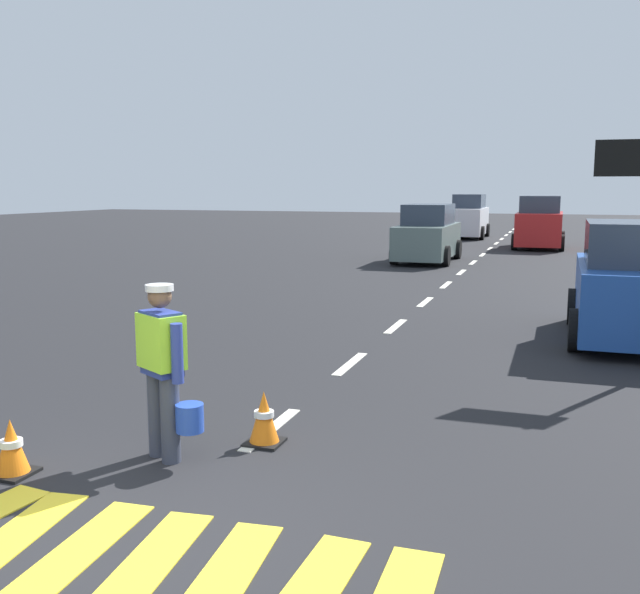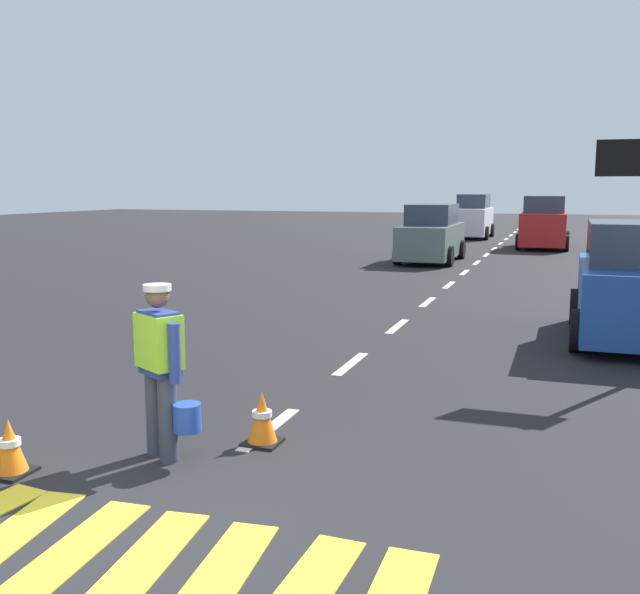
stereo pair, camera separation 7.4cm
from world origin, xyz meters
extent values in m
plane|color=black|center=(0.00, 21.00, 0.00)|extent=(96.00, 96.00, 0.00)
cube|color=yellow|center=(-0.29, -0.31, 0.01)|extent=(0.48, 1.92, 0.01)
cube|color=yellow|center=(0.29, -0.31, 0.01)|extent=(0.56, 1.93, 0.01)
cube|color=yellow|center=(0.86, -0.31, 0.01)|extent=(0.54, 1.93, 0.01)
cube|color=silver|center=(0.00, 2.70, 0.01)|extent=(0.14, 1.40, 0.01)
cube|color=silver|center=(0.00, 5.70, 0.01)|extent=(0.14, 1.40, 0.01)
cube|color=silver|center=(0.00, 8.70, 0.01)|extent=(0.14, 1.40, 0.01)
cube|color=silver|center=(0.00, 11.70, 0.01)|extent=(0.14, 1.40, 0.01)
cube|color=silver|center=(0.00, 14.70, 0.01)|extent=(0.14, 1.40, 0.01)
cube|color=silver|center=(0.00, 17.70, 0.01)|extent=(0.14, 1.40, 0.01)
cube|color=silver|center=(0.00, 20.70, 0.01)|extent=(0.14, 1.40, 0.01)
cube|color=silver|center=(0.00, 23.70, 0.01)|extent=(0.14, 1.40, 0.01)
cube|color=silver|center=(0.00, 26.70, 0.01)|extent=(0.14, 1.40, 0.01)
cube|color=silver|center=(0.00, 29.70, 0.01)|extent=(0.14, 1.40, 0.01)
cube|color=silver|center=(0.00, 32.70, 0.01)|extent=(0.14, 1.40, 0.01)
cube|color=silver|center=(0.00, 35.70, 0.01)|extent=(0.14, 1.40, 0.01)
cube|color=silver|center=(0.00, 38.70, 0.01)|extent=(0.14, 1.40, 0.01)
cube|color=silver|center=(0.00, 41.70, 0.01)|extent=(0.14, 1.40, 0.01)
cube|color=silver|center=(0.00, 44.70, 0.01)|extent=(0.14, 1.40, 0.01)
cube|color=silver|center=(0.00, 47.70, 0.01)|extent=(0.14, 1.40, 0.01)
cylinder|color=#383D4C|center=(-0.75, 1.68, 0.41)|extent=(0.18, 0.18, 0.82)
cylinder|color=#383D4C|center=(-0.54, 1.56, 0.41)|extent=(0.18, 0.18, 0.82)
cube|color=navy|center=(-0.65, 1.62, 1.12)|extent=(0.47, 0.41, 0.60)
cube|color=#A5EA33|center=(-0.65, 1.62, 1.14)|extent=(0.54, 0.47, 0.51)
cylinder|color=navy|center=(-0.89, 1.76, 1.07)|extent=(0.11, 0.11, 0.55)
cylinder|color=navy|center=(-0.40, 1.49, 1.07)|extent=(0.11, 0.11, 0.55)
sphere|color=brown|center=(-0.65, 1.62, 1.56)|extent=(0.22, 0.22, 0.22)
cylinder|color=silver|center=(-0.65, 1.62, 1.64)|extent=(0.26, 0.26, 0.06)
cylinder|color=#2347B7|center=(-0.34, 1.56, 0.45)|extent=(0.26, 0.26, 0.26)
cube|color=white|center=(3.79, 6.71, 2.95)|extent=(1.10, 0.05, 0.44)
cube|color=black|center=(3.79, 6.69, 2.95)|extent=(1.16, 0.04, 0.50)
cube|color=black|center=(-1.73, 0.83, 0.01)|extent=(0.36, 0.36, 0.03)
cone|color=orange|center=(-1.73, 0.83, 0.27)|extent=(0.30, 0.30, 0.49)
cylinder|color=white|center=(-1.73, 0.83, 0.30)|extent=(0.20, 0.20, 0.06)
cube|color=black|center=(0.10, 2.28, 0.01)|extent=(0.36, 0.36, 0.03)
cone|color=orange|center=(0.10, 2.28, 0.29)|extent=(0.30, 0.30, 0.51)
cylinder|color=white|center=(0.10, 2.28, 0.31)|extent=(0.20, 0.20, 0.06)
cube|color=silver|center=(-1.71, 33.07, 0.85)|extent=(1.60, 4.29, 1.33)
cube|color=#2D3847|center=(-1.71, 33.18, 1.86)|extent=(1.41, 2.36, 0.70)
cylinder|color=black|center=(-0.89, 31.74, 0.34)|extent=(0.22, 0.68, 0.68)
cylinder|color=black|center=(-2.53, 31.74, 0.34)|extent=(0.22, 0.68, 0.68)
cylinder|color=black|center=(-0.89, 34.40, 0.34)|extent=(0.22, 0.68, 0.68)
cylinder|color=black|center=(-2.53, 34.40, 0.34)|extent=(0.22, 0.68, 0.68)
cube|color=#1E4799|center=(3.96, 8.81, 0.74)|extent=(1.64, 3.80, 1.12)
cube|color=#2D3847|center=(3.96, 8.71, 1.65)|extent=(1.45, 2.09, 0.70)
cylinder|color=black|center=(3.11, 9.99, 0.34)|extent=(0.22, 0.68, 0.68)
cylinder|color=black|center=(3.11, 7.63, 0.34)|extent=(0.22, 0.68, 0.68)
cube|color=slate|center=(-1.57, 20.63, 0.73)|extent=(1.68, 4.39, 1.10)
cube|color=#2D3847|center=(-1.57, 20.74, 1.63)|extent=(1.48, 2.41, 0.70)
cylinder|color=black|center=(-0.71, 19.27, 0.34)|extent=(0.22, 0.68, 0.68)
cylinder|color=black|center=(-2.44, 19.27, 0.34)|extent=(0.22, 0.68, 0.68)
cylinder|color=black|center=(-0.71, 21.99, 0.34)|extent=(0.22, 0.68, 0.68)
cylinder|color=black|center=(-2.44, 21.99, 0.34)|extent=(0.22, 0.68, 0.68)
cube|color=red|center=(1.93, 27.64, 0.84)|extent=(1.82, 4.15, 1.33)
cube|color=#2D3847|center=(1.93, 27.53, 1.86)|extent=(1.60, 2.28, 0.70)
cylinder|color=black|center=(1.00, 28.92, 0.34)|extent=(0.22, 0.68, 0.68)
cylinder|color=black|center=(2.85, 28.92, 0.34)|extent=(0.22, 0.68, 0.68)
cylinder|color=black|center=(1.00, 26.35, 0.34)|extent=(0.22, 0.68, 0.68)
cylinder|color=black|center=(2.85, 26.35, 0.34)|extent=(0.22, 0.68, 0.68)
camera|label=1|loc=(2.83, -4.05, 2.55)|focal=40.10mm
camera|label=2|loc=(2.90, -4.02, 2.55)|focal=40.10mm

